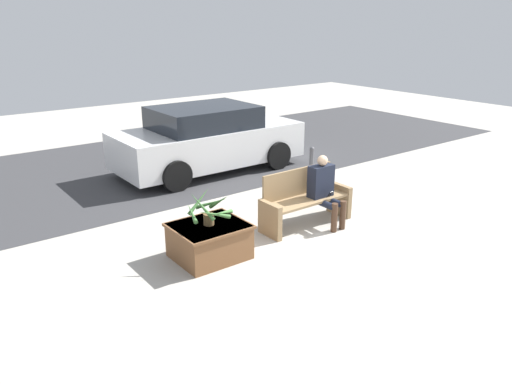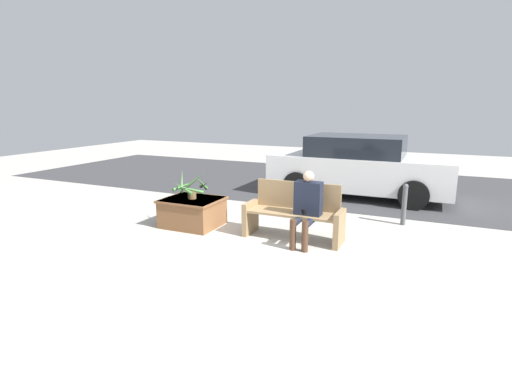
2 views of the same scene
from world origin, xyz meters
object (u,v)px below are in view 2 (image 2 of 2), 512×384
bench (294,213)px  person_seated (307,205)px  planter_box (193,211)px  bollard_post (404,203)px  potted_plant (191,187)px  parked_car (359,166)px

bench → person_seated: person_seated is taller
planter_box → bollard_post: size_ratio=1.32×
planter_box → potted_plant: (-0.00, -0.01, 0.47)m
potted_plant → parked_car: 4.53m
planter_box → parked_car: parked_car is taller
bollard_post → parked_car: bearing=120.3°
bench → person_seated: (0.27, -0.20, 0.22)m
bench → bollard_post: size_ratio=2.10×
parked_car → bollard_post: parked_car is taller
person_seated → parked_car: size_ratio=0.28×
bench → planter_box: bench is taller
bench → parked_car: parked_car is taller
bench → planter_box: size_ratio=1.59×
parked_car → potted_plant: bearing=-121.4°
potted_plant → bollard_post: bearing=25.4°
parked_car → planter_box: bearing=-121.5°
potted_plant → parked_car: (2.36, 3.86, -0.01)m
person_seated → planter_box: (-2.25, 0.08, -0.38)m
planter_box → potted_plant: size_ratio=1.48×
planter_box → bollard_post: (3.62, 1.71, 0.14)m
bench → bollard_post: bench is taller
planter_box → person_seated: bearing=-2.0°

